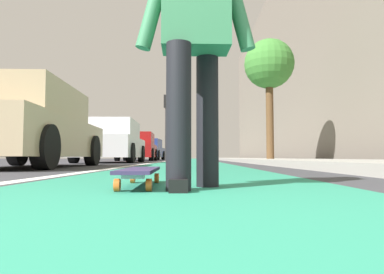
# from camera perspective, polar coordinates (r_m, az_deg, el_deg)

# --- Properties ---
(ground_plane) EXTENTS (80.00, 80.00, 0.00)m
(ground_plane) POSITION_cam_1_polar(r_m,az_deg,el_deg) (10.78, -0.33, -4.43)
(ground_plane) COLOR #38383D
(bike_lane_paint) EXTENTS (56.00, 2.16, 0.00)m
(bike_lane_paint) POSITION_cam_1_polar(r_m,az_deg,el_deg) (24.78, 0.02, -3.87)
(bike_lane_paint) COLOR #288466
(bike_lane_paint) RESTS_ON ground
(lane_stripe_white) EXTENTS (52.00, 0.16, 0.01)m
(lane_stripe_white) POSITION_cam_1_polar(r_m,az_deg,el_deg) (20.82, -3.43, -3.94)
(lane_stripe_white) COLOR silver
(lane_stripe_white) RESTS_ON ground
(sidewalk_curb) EXTENTS (52.00, 3.20, 0.13)m
(sidewalk_curb) POSITION_cam_1_polar(r_m,az_deg,el_deg) (19.06, 10.14, -3.75)
(sidewalk_curb) COLOR #9E9B93
(sidewalk_curb) RESTS_ON ground
(building_facade) EXTENTS (40.00, 1.20, 12.75)m
(building_facade) POSITION_cam_1_polar(r_m,az_deg,el_deg) (24.46, 15.79, 11.35)
(building_facade) COLOR slate
(building_facade) RESTS_ON ground
(skateboard) EXTENTS (0.85, 0.23, 0.11)m
(skateboard) POSITION_cam_1_polar(r_m,az_deg,el_deg) (2.16, -8.77, -5.82)
(skateboard) COLOR orange
(skateboard) RESTS_ON ground
(skater_person) EXTENTS (0.47, 0.72, 1.64)m
(skater_person) POSITION_cam_1_polar(r_m,az_deg,el_deg) (2.12, 0.50, 17.39)
(skater_person) COLOR black
(skater_person) RESTS_ON ground
(parked_car_near) EXTENTS (4.41, 2.02, 1.50)m
(parked_car_near) POSITION_cam_1_polar(r_m,az_deg,el_deg) (6.96, -25.83, 1.36)
(parked_car_near) COLOR tan
(parked_car_near) RESTS_ON ground
(parked_car_mid) EXTENTS (4.40, 2.11, 1.48)m
(parked_car_mid) POSITION_cam_1_polar(r_m,az_deg,el_deg) (12.41, -13.42, -0.90)
(parked_car_mid) COLOR silver
(parked_car_mid) RESTS_ON ground
(parked_car_far) EXTENTS (4.24, 2.05, 1.49)m
(parked_car_far) POSITION_cam_1_polar(r_m,az_deg,el_deg) (18.42, -9.15, -1.75)
(parked_car_far) COLOR maroon
(parked_car_far) RESTS_ON ground
(parked_car_end) EXTENTS (4.43, 1.99, 1.49)m
(parked_car_end) POSITION_cam_1_polar(r_m,az_deg,el_deg) (24.67, -7.19, -2.17)
(parked_car_end) COLOR navy
(parked_car_end) RESTS_ON ground
(traffic_light) EXTENTS (0.33, 0.28, 4.13)m
(traffic_light) POSITION_cam_1_polar(r_m,az_deg,el_deg) (21.43, -4.40, 3.74)
(traffic_light) COLOR #2D2D2D
(traffic_light) RESTS_ON ground
(street_tree_mid) EXTENTS (1.87, 1.87, 4.66)m
(street_tree_mid) POSITION_cam_1_polar(r_m,az_deg,el_deg) (13.40, 12.84, 11.61)
(street_tree_mid) COLOR brown
(street_tree_mid) RESTS_ON ground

